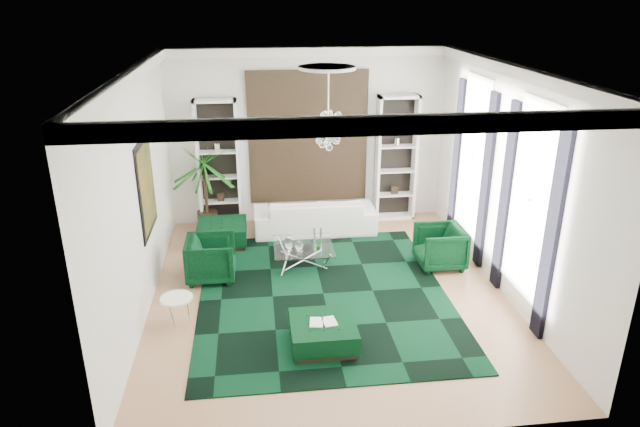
{
  "coord_description": "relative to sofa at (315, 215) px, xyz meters",
  "views": [
    {
      "loc": [
        -1.18,
        -8.63,
        4.89
      ],
      "look_at": [
        -0.09,
        0.5,
        1.28
      ],
      "focal_mm": 32.0,
      "sensor_mm": 36.0,
      "label": 1
    }
  ],
  "objects": [
    {
      "name": "ottoman_front",
      "position": [
        -0.35,
        -4.25,
        -0.19
      ],
      "size": [
        0.95,
        0.95,
        0.38
      ],
      "primitive_type": "cube",
      "color": "black",
      "rests_on": "floor"
    },
    {
      "name": "shelving_left",
      "position": [
        -2.01,
        0.61,
        1.02
      ],
      "size": [
        0.9,
        0.38,
        2.8
      ],
      "primitive_type": null,
      "color": "white",
      "rests_on": "floor"
    },
    {
      "name": "wall_right",
      "position": [
        2.95,
        -2.7,
        1.52
      ],
      "size": [
        0.02,
        7.0,
        3.8
      ],
      "primitive_type": "cube",
      "color": "silver",
      "rests_on": "ground"
    },
    {
      "name": "ottoman_side",
      "position": [
        -1.96,
        -0.41,
        -0.16
      ],
      "size": [
        0.99,
        0.99,
        0.44
      ],
      "primitive_type": "cube",
      "color": "black",
      "rests_on": "floor"
    },
    {
      "name": "floor",
      "position": [
        -0.06,
        -2.7,
        -0.39
      ],
      "size": [
        6.0,
        7.0,
        0.02
      ],
      "primitive_type": "cube",
      "color": "tan",
      "rests_on": "ground"
    },
    {
      "name": "wall_back",
      "position": [
        -0.06,
        0.81,
        1.52
      ],
      "size": [
        6.0,
        0.02,
        3.8
      ],
      "primitive_type": "cube",
      "color": "silver",
      "rests_on": "ground"
    },
    {
      "name": "wall_front",
      "position": [
        -0.06,
        -6.21,
        1.52
      ],
      "size": [
        6.0,
        0.02,
        3.8
      ],
      "primitive_type": "cube",
      "color": "silver",
      "rests_on": "ground"
    },
    {
      "name": "window_far",
      "position": [
        2.93,
        -1.2,
        1.52
      ],
      "size": [
        0.03,
        1.1,
        2.9
      ],
      "primitive_type": "cube",
      "color": "white",
      "rests_on": "wall_right"
    },
    {
      "name": "wall_left",
      "position": [
        -3.07,
        -2.7,
        1.52
      ],
      "size": [
        0.02,
        7.0,
        3.8
      ],
      "primitive_type": "cube",
      "color": "silver",
      "rests_on": "ground"
    },
    {
      "name": "coffee_table",
      "position": [
        -0.39,
        -1.56,
        -0.18
      ],
      "size": [
        1.12,
        1.12,
        0.38
      ],
      "primitive_type": null,
      "color": "white",
      "rests_on": "floor"
    },
    {
      "name": "rug",
      "position": [
        -0.16,
        -2.77,
        -0.37
      ],
      "size": [
        4.2,
        5.0,
        0.02
      ],
      "primitive_type": "cube",
      "color": "black",
      "rests_on": "floor"
    },
    {
      "name": "painting",
      "position": [
        -3.03,
        -2.1,
        1.47
      ],
      "size": [
        0.04,
        1.3,
        1.6
      ],
      "primitive_type": "cube",
      "color": "black",
      "rests_on": "wall_left"
    },
    {
      "name": "sofa",
      "position": [
        0.0,
        0.0,
        0.0
      ],
      "size": [
        2.58,
        1.01,
        0.75
      ],
      "primitive_type": "imported",
      "rotation": [
        0.0,
        0.0,
        3.14
      ],
      "color": "white",
      "rests_on": "floor"
    },
    {
      "name": "table_plant",
      "position": [
        -0.11,
        -1.8,
        0.12
      ],
      "size": [
        0.12,
        0.1,
        0.22
      ],
      "primitive_type": "imported",
      "color": "#195B17",
      "rests_on": "coffee_table"
    },
    {
      "name": "ceiling",
      "position": [
        -0.06,
        -2.7,
        3.43
      ],
      "size": [
        6.0,
        7.0,
        0.02
      ],
      "primitive_type": "cube",
      "color": "white",
      "rests_on": "ground"
    },
    {
      "name": "ceiling_medallion",
      "position": [
        -0.06,
        -2.4,
        3.39
      ],
      "size": [
        0.9,
        0.9,
        0.05
      ],
      "primitive_type": "cylinder",
      "color": "white",
      "rests_on": "ceiling"
    },
    {
      "name": "shelving_right",
      "position": [
        1.89,
        0.61,
        1.02
      ],
      "size": [
        0.9,
        0.38,
        2.8
      ],
      "primitive_type": null,
      "color": "white",
      "rests_on": "floor"
    },
    {
      "name": "crown_molding",
      "position": [
        -0.06,
        -2.7,
        3.32
      ],
      "size": [
        6.0,
        7.0,
        0.18
      ],
      "primitive_type": null,
      "color": "white",
      "rests_on": "ceiling"
    },
    {
      "name": "curtain_far_b",
      "position": [
        2.9,
        -0.42,
        1.27
      ],
      "size": [
        0.07,
        0.3,
        3.25
      ],
      "primitive_type": "cube",
      "color": "black",
      "rests_on": "floor"
    },
    {
      "name": "book",
      "position": [
        -0.35,
        -4.25,
        0.02
      ],
      "size": [
        0.4,
        0.27,
        0.03
      ],
      "primitive_type": "cube",
      "color": "white",
      "rests_on": "ottoman_front"
    },
    {
      "name": "curtain_near_a",
      "position": [
        2.9,
        -4.38,
        1.27
      ],
      "size": [
        0.07,
        0.3,
        3.25
      ],
      "primitive_type": "cube",
      "color": "black",
      "rests_on": "floor"
    },
    {
      "name": "curtain_near_b",
      "position": [
        2.9,
        -2.82,
        1.27
      ],
      "size": [
        0.07,
        0.3,
        3.25
      ],
      "primitive_type": "cube",
      "color": "black",
      "rests_on": "floor"
    },
    {
      "name": "curtain_far_a",
      "position": [
        2.9,
        -1.98,
        1.27
      ],
      "size": [
        0.07,
        0.3,
        3.25
      ],
      "primitive_type": "cube",
      "color": "black",
      "rests_on": "floor"
    },
    {
      "name": "chandelier",
      "position": [
        -0.07,
        -2.61,
        2.47
      ],
      "size": [
        0.73,
        0.73,
        0.66
      ],
      "primitive_type": null,
      "color": "white",
      "rests_on": "ceiling"
    },
    {
      "name": "window_near",
      "position": [
        2.93,
        -3.6,
        1.52
      ],
      "size": [
        0.03,
        1.1,
        2.9
      ],
      "primitive_type": "cube",
      "color": "white",
      "rests_on": "wall_right"
    },
    {
      "name": "armchair_right",
      "position": [
        2.16,
        -1.94,
        0.02
      ],
      "size": [
        0.86,
        0.84,
        0.78
      ],
      "primitive_type": "imported",
      "rotation": [
        0.0,
        0.0,
        -1.57
      ],
      "color": "black",
      "rests_on": "floor"
    },
    {
      "name": "side_table",
      "position": [
        -2.52,
        -3.46,
        -0.14
      ],
      "size": [
        0.5,
        0.5,
        0.48
      ],
      "primitive_type": "cylinder",
      "color": "white",
      "rests_on": "floor"
    },
    {
      "name": "palm",
      "position": [
        -2.31,
        0.45,
        0.82
      ],
      "size": [
        1.49,
        1.49,
        2.39
      ],
      "primitive_type": null,
      "color": "#195B17",
      "rests_on": "floor"
    },
    {
      "name": "tapestry",
      "position": [
        -0.06,
        0.76,
        1.52
      ],
      "size": [
        2.5,
        0.06,
        2.8
      ],
      "primitive_type": "cube",
      "color": "black",
      "rests_on": "wall_back"
    },
    {
      "name": "armchair_left",
      "position": [
        -2.09,
        -1.94,
        0.02
      ],
      "size": [
        0.87,
        0.85,
        0.79
      ],
      "primitive_type": "imported",
      "rotation": [
        0.0,
        0.0,
        1.57
      ],
      "color": "black",
      "rests_on": "floor"
    }
  ]
}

